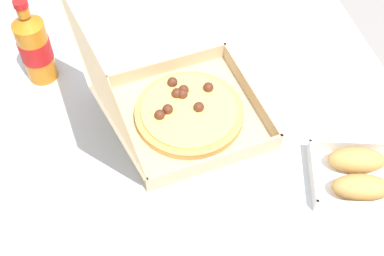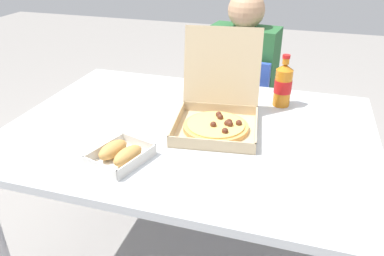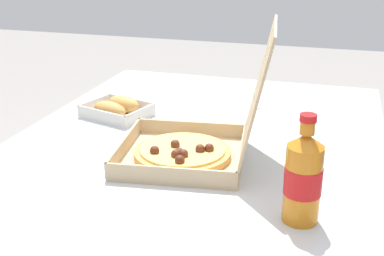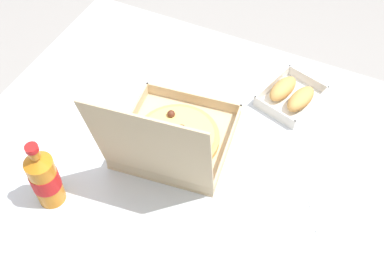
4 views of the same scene
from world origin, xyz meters
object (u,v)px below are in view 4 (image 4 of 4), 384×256
(pizza_box_open, at_px, (172,139))
(cola_bottle, at_px, (44,178))
(bread_side_box, at_px, (291,95))
(paper_menu, at_px, (351,211))

(pizza_box_open, relative_size, cola_bottle, 1.83)
(pizza_box_open, distance_m, bread_side_box, 0.41)
(bread_side_box, relative_size, paper_menu, 1.07)
(pizza_box_open, relative_size, bread_side_box, 1.82)
(bread_side_box, height_order, paper_menu, bread_side_box)
(paper_menu, bearing_deg, bread_side_box, -77.90)
(paper_menu, bearing_deg, pizza_box_open, -26.38)
(pizza_box_open, height_order, paper_menu, pizza_box_open)
(pizza_box_open, bearing_deg, cola_bottle, 52.04)
(paper_menu, bearing_deg, cola_bottle, -6.23)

